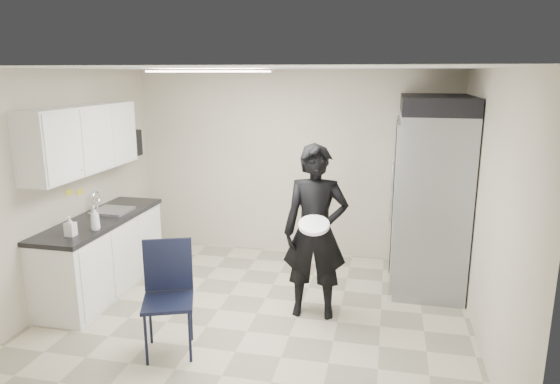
% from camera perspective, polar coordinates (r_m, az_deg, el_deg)
% --- Properties ---
extents(floor, '(4.50, 4.50, 0.00)m').
position_cam_1_polar(floor, '(5.60, -2.65, -13.71)').
color(floor, '#BDB194').
rests_on(floor, ground).
extents(ceiling, '(4.50, 4.50, 0.00)m').
position_cam_1_polar(ceiling, '(4.98, -2.98, 13.97)').
color(ceiling, white).
rests_on(ceiling, back_wall).
extents(back_wall, '(4.50, 0.00, 4.50)m').
position_cam_1_polar(back_wall, '(7.04, 1.46, 3.20)').
color(back_wall, beige).
rests_on(back_wall, floor).
extents(left_wall, '(0.00, 4.00, 4.00)m').
position_cam_1_polar(left_wall, '(6.11, -23.62, 0.47)').
color(left_wall, beige).
rests_on(left_wall, floor).
extents(right_wall, '(0.00, 4.00, 4.00)m').
position_cam_1_polar(right_wall, '(5.05, 22.68, -1.99)').
color(right_wall, beige).
rests_on(right_wall, floor).
extents(ceiling_panel, '(1.20, 0.60, 0.02)m').
position_cam_1_polar(ceiling_panel, '(5.54, -8.01, 13.50)').
color(ceiling_panel, white).
rests_on(ceiling_panel, ceiling).
extents(lower_counter, '(0.60, 1.90, 0.86)m').
position_cam_1_polar(lower_counter, '(6.34, -19.61, -6.93)').
color(lower_counter, silver).
rests_on(lower_counter, floor).
extents(countertop, '(0.64, 1.95, 0.05)m').
position_cam_1_polar(countertop, '(6.20, -19.94, -2.98)').
color(countertop, black).
rests_on(countertop, lower_counter).
extents(sink, '(0.42, 0.40, 0.14)m').
position_cam_1_polar(sink, '(6.40, -18.60, -2.52)').
color(sink, gray).
rests_on(sink, countertop).
extents(faucet, '(0.02, 0.02, 0.24)m').
position_cam_1_polar(faucet, '(6.47, -20.22, -1.11)').
color(faucet, silver).
rests_on(faucet, countertop).
extents(upper_cabinets, '(0.35, 1.80, 0.75)m').
position_cam_1_polar(upper_cabinets, '(6.09, -21.65, 5.64)').
color(upper_cabinets, silver).
rests_on(upper_cabinets, left_wall).
extents(towel_dispenser, '(0.22, 0.30, 0.35)m').
position_cam_1_polar(towel_dispenser, '(7.12, -16.82, 5.35)').
color(towel_dispenser, black).
rests_on(towel_dispenser, left_wall).
extents(notice_sticker_left, '(0.00, 0.12, 0.07)m').
position_cam_1_polar(notice_sticker_left, '(6.20, -22.97, -0.04)').
color(notice_sticker_left, yellow).
rests_on(notice_sticker_left, left_wall).
extents(notice_sticker_right, '(0.00, 0.12, 0.07)m').
position_cam_1_polar(notice_sticker_right, '(6.37, -21.92, 0.02)').
color(notice_sticker_right, yellow).
rests_on(notice_sticker_right, left_wall).
extents(commercial_fridge, '(0.80, 1.35, 2.10)m').
position_cam_1_polar(commercial_fridge, '(6.28, 16.75, -0.98)').
color(commercial_fridge, gray).
rests_on(commercial_fridge, floor).
extents(fridge_compressor, '(0.80, 1.35, 0.20)m').
position_cam_1_polar(fridge_compressor, '(6.11, 17.49, 9.53)').
color(fridge_compressor, black).
rests_on(fridge_compressor, commercial_fridge).
extents(folding_chair, '(0.58, 0.58, 1.02)m').
position_cam_1_polar(folding_chair, '(4.79, -12.68, -12.16)').
color(folding_chair, black).
rests_on(folding_chair, floor).
extents(man_tuxedo, '(0.71, 0.51, 1.86)m').
position_cam_1_polar(man_tuxedo, '(5.26, 4.07, -4.60)').
color(man_tuxedo, black).
rests_on(man_tuxedo, floor).
extents(bucket_lid, '(0.33, 0.33, 0.04)m').
position_cam_1_polar(bucket_lid, '(4.97, 3.90, -3.79)').
color(bucket_lid, white).
rests_on(bucket_lid, man_tuxedo).
extents(soap_bottle_a, '(0.14, 0.14, 0.26)m').
position_cam_1_polar(soap_bottle_a, '(5.69, -20.41, -2.84)').
color(soap_bottle_a, white).
rests_on(soap_bottle_a, countertop).
extents(soap_bottle_b, '(0.10, 0.10, 0.21)m').
position_cam_1_polar(soap_bottle_b, '(5.59, -22.85, -3.60)').
color(soap_bottle_b, '#A9ABB5').
rests_on(soap_bottle_b, countertop).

